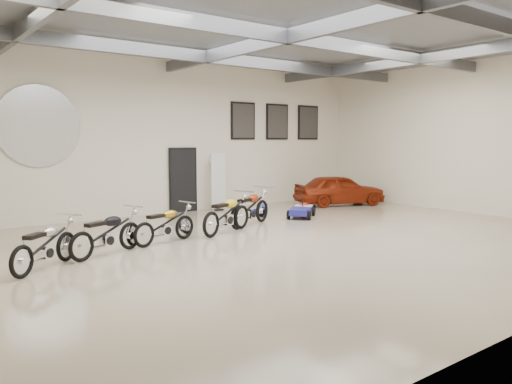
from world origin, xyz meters
TOP-DOWN VIEW (x-y plane):
  - floor at (0.00, 0.00)m, footprint 16.00×12.00m
  - ceiling at (0.00, 0.00)m, footprint 16.00×12.00m
  - back_wall at (0.00, 6.00)m, footprint 16.00×0.02m
  - right_wall at (8.00, 0.00)m, footprint 0.02×12.00m
  - ceiling_beams at (0.00, 0.00)m, footprint 15.80×11.80m
  - door at (0.50, 5.95)m, footprint 0.92×0.08m
  - logo_plaque at (-4.00, 5.95)m, footprint 2.30×0.06m
  - poster_left at (3.00, 5.96)m, footprint 1.05×0.08m
  - poster_mid at (4.60, 5.96)m, footprint 1.05×0.08m
  - poster_right at (6.20, 5.96)m, footprint 1.05×0.08m
  - oil_sign at (1.90, 5.95)m, footprint 0.72×0.10m
  - banner_stand at (1.62, 5.50)m, footprint 0.55×0.28m
  - motorcycle_silver at (-5.22, 0.84)m, footprint 1.79×1.61m
  - motorcycle_black at (-3.88, 1.25)m, footprint 1.97×1.26m
  - motorcycle_gold at (-2.34, 1.64)m, footprint 1.88×1.02m
  - motorcycle_yellow at (-0.47, 1.83)m, footprint 2.11×1.36m
  - motorcycle_red at (0.67, 2.37)m, footprint 2.11×1.42m
  - go_kart at (2.95, 2.69)m, footprint 1.70×1.55m
  - vintage_car at (6.00, 4.00)m, footprint 2.44×3.61m

SIDE VIEW (x-z plane):
  - floor at x=0.00m, z-range -0.01..0.01m
  - go_kart at x=2.95m, z-range 0.00..0.58m
  - motorcycle_gold at x=-2.34m, z-range 0.00..0.94m
  - motorcycle_silver at x=-5.22m, z-range 0.00..0.96m
  - motorcycle_black at x=-3.88m, z-range 0.00..0.98m
  - motorcycle_yellow at x=-0.47m, z-range 0.00..1.05m
  - motorcycle_red at x=0.67m, z-range 0.00..1.06m
  - vintage_car at x=6.00m, z-range 0.00..1.14m
  - banner_stand at x=1.62m, z-range 0.00..1.94m
  - door at x=0.50m, z-range 0.00..2.10m
  - oil_sign at x=1.90m, z-range 1.34..2.06m
  - back_wall at x=0.00m, z-range 0.00..5.00m
  - right_wall at x=8.00m, z-range 0.00..5.00m
  - logo_plaque at x=-4.00m, z-range 2.22..3.38m
  - poster_left at x=3.00m, z-range 2.42..3.78m
  - poster_mid at x=4.60m, z-range 2.42..3.78m
  - poster_right at x=6.20m, z-range 2.42..3.78m
  - ceiling_beams at x=0.00m, z-range 4.59..4.91m
  - ceiling at x=0.00m, z-range 5.00..5.00m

